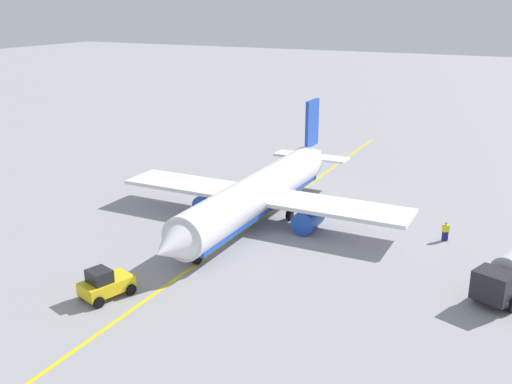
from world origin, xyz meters
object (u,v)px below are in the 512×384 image
airplane (258,194)px  safety_cone_nose (126,274)px  pushback_tug (105,284)px  refueling_worker (445,232)px

airplane → safety_cone_nose: airplane is taller
pushback_tug → safety_cone_nose: (-3.00, -0.61, -0.68)m
airplane → refueling_worker: 17.12m
refueling_worker → safety_cone_nose: 27.34m
refueling_worker → safety_cone_nose: bearing=-47.6°
airplane → refueling_worker: size_ratio=19.09×
airplane → pushback_tug: airplane is taller
airplane → safety_cone_nose: size_ratio=49.54×
pushback_tug → safety_cone_nose: 3.13m
airplane → pushback_tug: 18.81m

